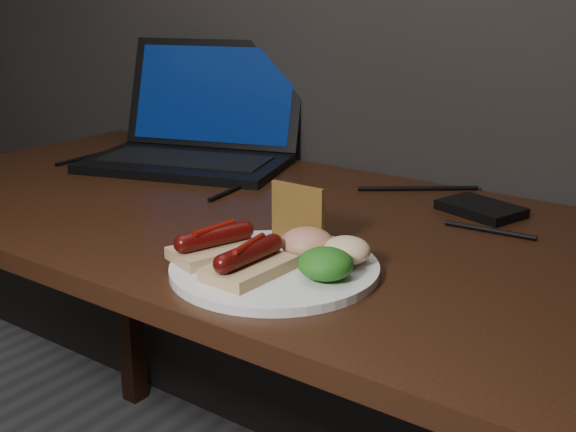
# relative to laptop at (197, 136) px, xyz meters

# --- Properties ---
(desk) EXTENTS (1.40, 0.70, 0.75)m
(desk) POSITION_rel_laptop_xyz_m (0.30, -0.22, -0.14)
(desk) COLOR #371C0D
(desk) RESTS_ON ground
(laptop) EXTENTS (0.48, 0.44, 0.25)m
(laptop) POSITION_rel_laptop_xyz_m (0.00, 0.00, 0.00)
(laptop) COLOR black
(laptop) RESTS_ON desk
(hard_drive) EXTENTS (0.15, 0.12, 0.02)m
(hard_drive) POSITION_rel_laptop_xyz_m (0.63, 0.00, -0.05)
(hard_drive) COLOR black
(hard_drive) RESTS_ON desk
(desk_cables) EXTENTS (0.97, 0.35, 0.01)m
(desk_cables) POSITION_rel_laptop_xyz_m (0.27, -0.06, -0.05)
(desk_cables) COLOR black
(desk_cables) RESTS_ON desk
(plate) EXTENTS (0.28, 0.28, 0.01)m
(plate) POSITION_rel_laptop_xyz_m (0.51, -0.40, -0.05)
(plate) COLOR silver
(plate) RESTS_ON desk
(bread_sausage_left) EXTENTS (0.10, 0.13, 0.04)m
(bread_sausage_left) POSITION_rel_laptop_xyz_m (0.43, -0.43, -0.03)
(bread_sausage_left) COLOR #E4BD86
(bread_sausage_left) RESTS_ON plate
(bread_sausage_center) EXTENTS (0.07, 0.12, 0.04)m
(bread_sausage_center) POSITION_rel_laptop_xyz_m (0.51, -0.45, -0.03)
(bread_sausage_center) COLOR #E4BD86
(bread_sausage_center) RESTS_ON plate
(crispbread) EXTENTS (0.09, 0.01, 0.08)m
(crispbread) POSITION_rel_laptop_xyz_m (0.49, -0.32, -0.00)
(crispbread) COLOR olive
(crispbread) RESTS_ON plate
(salad_greens) EXTENTS (0.07, 0.07, 0.04)m
(salad_greens) POSITION_rel_laptop_xyz_m (0.59, -0.41, -0.02)
(salad_greens) COLOR #195010
(salad_greens) RESTS_ON plate
(salsa_mound) EXTENTS (0.07, 0.07, 0.04)m
(salsa_mound) POSITION_rel_laptop_xyz_m (0.53, -0.36, -0.02)
(salsa_mound) COLOR #A61012
(salsa_mound) RESTS_ON plate
(coleslaw_mound) EXTENTS (0.06, 0.06, 0.04)m
(coleslaw_mound) POSITION_rel_laptop_xyz_m (0.58, -0.35, -0.03)
(coleslaw_mound) COLOR silver
(coleslaw_mound) RESTS_ON plate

